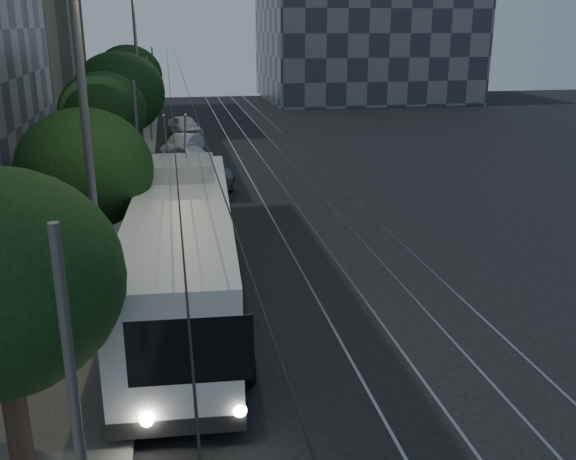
# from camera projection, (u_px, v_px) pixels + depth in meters

# --- Properties ---
(ground) EXTENTS (120.00, 120.00, 0.00)m
(ground) POSITION_uv_depth(u_px,v_px,m) (312.00, 306.00, 19.45)
(ground) COLOR black
(ground) RESTS_ON ground
(sidewalk) EXTENTS (5.00, 90.00, 0.15)m
(sidewalk) POSITION_uv_depth(u_px,v_px,m) (110.00, 172.00, 36.86)
(sidewalk) COLOR slate
(sidewalk) RESTS_ON ground
(tram_rails) EXTENTS (4.52, 90.00, 0.02)m
(tram_rails) POSITION_uv_depth(u_px,v_px,m) (281.00, 166.00, 38.60)
(tram_rails) COLOR gray
(tram_rails) RESTS_ON ground
(overhead_wires) EXTENTS (2.23, 90.00, 6.00)m
(overhead_wires) POSITION_uv_depth(u_px,v_px,m) (151.00, 111.00, 36.26)
(overhead_wires) COLOR black
(overhead_wires) RESTS_ON ground
(trolleybus) EXTENTS (3.47, 13.37, 5.63)m
(trolleybus) POSITION_uv_depth(u_px,v_px,m) (183.00, 253.00, 18.56)
(trolleybus) COLOR silver
(trolleybus) RESTS_ON ground
(pickup_silver) EXTENTS (4.07, 6.04, 1.54)m
(pickup_silver) POSITION_uv_depth(u_px,v_px,m) (199.00, 185.00, 30.83)
(pickup_silver) COLOR #95999C
(pickup_silver) RESTS_ON ground
(car_white_a) EXTENTS (2.17, 4.18, 1.36)m
(car_white_a) POSITION_uv_depth(u_px,v_px,m) (172.00, 177.00, 32.90)
(car_white_a) COLOR silver
(car_white_a) RESTS_ON ground
(car_white_b) EXTENTS (3.26, 5.05, 1.36)m
(car_white_b) POSITION_uv_depth(u_px,v_px,m) (194.00, 160.00, 37.03)
(car_white_b) COLOR silver
(car_white_b) RESTS_ON ground
(car_white_c) EXTENTS (2.99, 4.28, 1.34)m
(car_white_c) POSITION_uv_depth(u_px,v_px,m) (182.00, 145.00, 41.63)
(car_white_c) COLOR silver
(car_white_c) RESTS_ON ground
(car_white_d) EXTENTS (2.89, 4.81, 1.53)m
(car_white_d) POSITION_uv_depth(u_px,v_px,m) (185.00, 126.00, 48.75)
(car_white_d) COLOR silver
(car_white_d) RESTS_ON ground
(tree_1) EXTENTS (4.04, 4.04, 5.86)m
(tree_1) POSITION_uv_depth(u_px,v_px,m) (85.00, 170.00, 19.15)
(tree_1) COLOR #32211B
(tree_1) RESTS_ON ground
(tree_2) EXTENTS (3.97, 3.97, 6.17)m
(tree_2) POSITION_uv_depth(u_px,v_px,m) (103.00, 112.00, 29.12)
(tree_2) COLOR #32211B
(tree_2) RESTS_ON ground
(tree_3) EXTENTS (4.81, 4.81, 6.84)m
(tree_3) POSITION_uv_depth(u_px,v_px,m) (119.00, 93.00, 34.03)
(tree_3) COLOR #32211B
(tree_3) RESTS_ON ground
(tree_4) EXTENTS (4.71, 4.71, 6.49)m
(tree_4) POSITION_uv_depth(u_px,v_px,m) (126.00, 89.00, 39.47)
(tree_4) COLOR #32211B
(tree_4) RESTS_ON ground
(tree_5) EXTENTS (5.35, 5.35, 6.64)m
(tree_5) POSITION_uv_depth(u_px,v_px,m) (129.00, 76.00, 51.59)
(tree_5) COLOR #32211B
(tree_5) RESTS_ON ground
(streetlamp_near) EXTENTS (2.65, 0.44, 11.09)m
(streetlamp_near) POSITION_uv_depth(u_px,v_px,m) (103.00, 97.00, 14.35)
(streetlamp_near) COLOR #5F5F62
(streetlamp_near) RESTS_ON ground
(streetlamp_far) EXTENTS (2.70, 0.44, 11.32)m
(streetlamp_far) POSITION_uv_depth(u_px,v_px,m) (143.00, 48.00, 40.03)
(streetlamp_far) COLOR #5F5F62
(streetlamp_far) RESTS_ON ground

